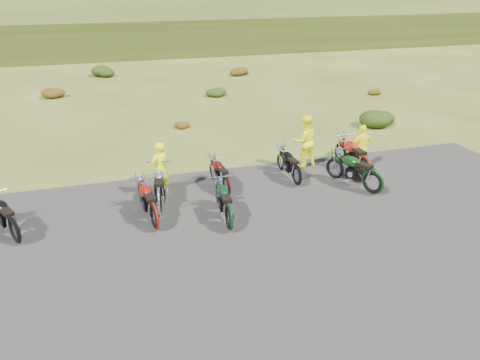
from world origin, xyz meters
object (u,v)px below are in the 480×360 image
object	(u,v)px
motorcycle_3	(160,214)
motorcycle_7	(371,194)
motorcycle_0	(18,243)
person_middle	(160,170)

from	to	relation	value
motorcycle_3	motorcycle_7	distance (m)	6.57
motorcycle_7	motorcycle_3	bearing A→B (deg)	61.09
motorcycle_0	person_middle	bearing A→B (deg)	-91.88
motorcycle_3	motorcycle_7	xyz separation A→B (m)	(6.54, -0.59, 0.00)
motorcycle_0	motorcycle_7	size ratio (longest dim) A/B	0.91
motorcycle_0	person_middle	xyz separation A→B (m)	(3.96, 1.83, 0.85)
motorcycle_3	motorcycle_7	size ratio (longest dim) A/B	0.98
motorcycle_0	motorcycle_7	bearing A→B (deg)	-116.67
motorcycle_3	person_middle	distance (m)	1.52
motorcycle_0	person_middle	size ratio (longest dim) A/B	1.20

